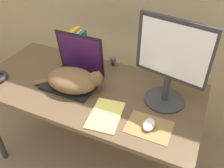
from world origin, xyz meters
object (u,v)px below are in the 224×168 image
at_px(laptop, 75,73).
at_px(webcam, 113,60).
at_px(cat, 74,80).
at_px(book_row, 78,48).
at_px(computer_mouse, 149,124).
at_px(notepad, 106,115).
at_px(external_monitor, 171,62).

relative_size(laptop, webcam, 4.55).
distance_m(cat, webcam, 0.36).
relative_size(book_row, webcam, 3.47).
bearing_deg(webcam, laptop, -119.41).
height_order(laptop, webcam, laptop).
bearing_deg(laptop, computer_mouse, -19.28).
height_order(cat, book_row, book_row).
bearing_deg(book_row, notepad, -44.94).
xyz_separation_m(external_monitor, webcam, (-0.43, 0.22, -0.22)).
bearing_deg(book_row, cat, -64.98).
xyz_separation_m(book_row, notepad, (0.41, -0.41, -0.12)).
height_order(computer_mouse, book_row, book_row).
xyz_separation_m(notepad, webcam, (-0.17, 0.48, 0.04)).
xyz_separation_m(computer_mouse, book_row, (-0.64, 0.39, 0.10)).
distance_m(book_row, notepad, 0.59).
distance_m(book_row, webcam, 0.26).
relative_size(cat, external_monitor, 0.87).
relative_size(cat, book_row, 1.75).
xyz_separation_m(cat, external_monitor, (0.54, 0.12, 0.20)).
relative_size(laptop, cat, 0.75).
distance_m(computer_mouse, notepad, 0.24).
relative_size(external_monitor, computer_mouse, 5.19).
height_order(cat, notepad, cat).
relative_size(computer_mouse, notepad, 0.36).
relative_size(cat, computer_mouse, 4.53).
xyz_separation_m(external_monitor, book_row, (-0.66, 0.15, -0.15)).
bearing_deg(webcam, external_monitor, -27.70).
relative_size(laptop, computer_mouse, 3.40).
bearing_deg(external_monitor, notepad, -135.57).
distance_m(cat, notepad, 0.32).
height_order(computer_mouse, webcam, webcam).
bearing_deg(laptop, cat, -62.40).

